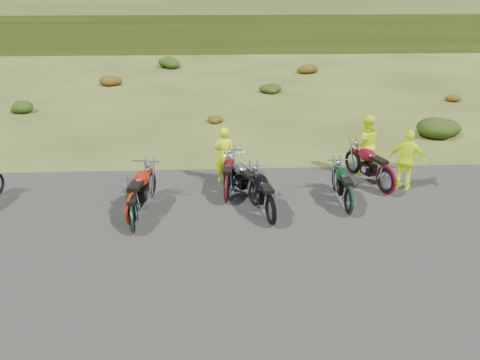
{
  "coord_description": "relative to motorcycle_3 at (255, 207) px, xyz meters",
  "views": [
    {
      "loc": [
        -0.17,
        -9.72,
        5.66
      ],
      "look_at": [
        0.35,
        1.46,
        0.75
      ],
      "focal_mm": 35.0,
      "sensor_mm": 36.0,
      "label": 1
    }
  ],
  "objects": [
    {
      "name": "shrub_4",
      "position": [
        -1.14,
        7.83,
        0.23
      ],
      "size": [
        0.77,
        0.77,
        0.45
      ],
      "primitive_type": "ellipsoid",
      "color": "#642E0C",
      "rests_on": "ground"
    },
    {
      "name": "hill_plateau",
      "position": [
        -0.74,
        108.63,
        0.0
      ],
      "size": [
        300.0,
        90.0,
        9.17
      ],
      "primitive_type": "cube",
      "color": "#2C4115",
      "rests_on": "ground"
    },
    {
      "name": "motorcycle_1",
      "position": [
        -3.07,
        -0.83,
        0.0
      ],
      "size": [
        1.14,
        2.39,
        1.2
      ],
      "primitive_type": null,
      "rotation": [
        0.0,
        0.0,
        1.4
      ],
      "color": "#981C0B",
      "rests_on": "ground"
    },
    {
      "name": "gravel_pad",
      "position": [
        -0.74,
        -3.37,
        0.0
      ],
      "size": [
        20.0,
        12.0,
        0.04
      ],
      "primitive_type": "cube",
      "color": "black",
      "rests_on": "ground"
    },
    {
      "name": "shrub_6",
      "position": [
        4.66,
        18.43,
        0.38
      ],
      "size": [
        1.3,
        1.3,
        0.77
      ],
      "primitive_type": "ellipsoid",
      "color": "#642E0C",
      "rests_on": "ground"
    },
    {
      "name": "ground",
      "position": [
        -0.74,
        -1.37,
        0.0
      ],
      "size": [
        300.0,
        300.0,
        0.0
      ],
      "primitive_type": "plane",
      "color": "#323F15",
      "rests_on": "ground"
    },
    {
      "name": "shrub_1",
      "position": [
        -9.84,
        9.93,
        0.31
      ],
      "size": [
        1.03,
        1.03,
        0.61
      ],
      "primitive_type": "ellipsoid",
      "color": "black",
      "rests_on": "ground"
    },
    {
      "name": "motorcycle_7",
      "position": [
        2.36,
        -0.54,
        0.0
      ],
      "size": [
        0.7,
        2.06,
        1.08
      ],
      "primitive_type": null,
      "rotation": [
        0.0,
        0.0,
        1.58
      ],
      "color": "black",
      "rests_on": "ground"
    },
    {
      "name": "person_right_a",
      "position": [
        3.53,
        2.2,
        0.91
      ],
      "size": [
        0.9,
        0.71,
        1.82
      ],
      "primitive_type": "imported",
      "rotation": [
        0.0,
        0.0,
        3.12
      ],
      "color": "#C5E80C",
      "rests_on": "ground"
    },
    {
      "name": "shrub_8",
      "position": [
        10.46,
        11.03,
        0.23
      ],
      "size": [
        0.77,
        0.77,
        0.45
      ],
      "primitive_type": "ellipsoid",
      "color": "#642E0C",
      "rests_on": "ground"
    },
    {
      "name": "shrub_7",
      "position": [
        7.56,
        5.73,
        0.46
      ],
      "size": [
        1.56,
        1.56,
        0.92
      ],
      "primitive_type": "ellipsoid",
      "color": "black",
      "rests_on": "ground"
    },
    {
      "name": "motorcycle_4",
      "position": [
        -0.74,
        0.29,
        0.0
      ],
      "size": [
        0.93,
        2.19,
        1.11
      ],
      "primitive_type": null,
      "rotation": [
        0.0,
        0.0,
        1.46
      ],
      "color": "#440B0C",
      "rests_on": "ground"
    },
    {
      "name": "hill_slope",
      "position": [
        -0.74,
        48.63,
        0.0
      ],
      "size": [
        300.0,
        45.97,
        9.37
      ],
      "primitive_type": null,
      "rotation": [
        0.14,
        0.0,
        0.0
      ],
      "color": "#2C4115",
      "rests_on": "ground"
    },
    {
      "name": "motorcycle_2",
      "position": [
        -3.01,
        -1.22,
        0.0
      ],
      "size": [
        0.91,
        1.93,
        0.97
      ],
      "primitive_type": null,
      "rotation": [
        0.0,
        0.0,
        1.73
      ],
      "color": "black",
      "rests_on": "ground"
    },
    {
      "name": "shrub_5",
      "position": [
        1.76,
        13.13,
        0.31
      ],
      "size": [
        1.03,
        1.03,
        0.61
      ],
      "primitive_type": "ellipsoid",
      "color": "black",
      "rests_on": "ground"
    },
    {
      "name": "motorcycle_6",
      "position": [
        3.71,
        0.61,
        0.0
      ],
      "size": [
        1.54,
        2.45,
        1.22
      ],
      "primitive_type": null,
      "rotation": [
        0.0,
        0.0,
        1.93
      ],
      "color": "maroon",
      "rests_on": "ground"
    },
    {
      "name": "person_right_b",
      "position": [
        4.35,
        0.92,
        0.88
      ],
      "size": [
        1.11,
        0.85,
        1.76
      ],
      "primitive_type": "imported",
      "rotation": [
        0.0,
        0.0,
        2.67
      ],
      "color": "#C5E80C",
      "rests_on": "ground"
    },
    {
      "name": "shrub_2",
      "position": [
        -6.94,
        15.23,
        0.38
      ],
      "size": [
        1.3,
        1.3,
        0.77
      ],
      "primitive_type": "ellipsoid",
      "color": "#642E0C",
      "rests_on": "ground"
    },
    {
      "name": "shrub_3",
      "position": [
        -4.04,
        20.53,
        0.46
      ],
      "size": [
        1.56,
        1.56,
        0.92
      ],
      "primitive_type": "ellipsoid",
      "color": "black",
      "rests_on": "ground"
    },
    {
      "name": "motorcycle_5",
      "position": [
        0.31,
        -1.0,
        0.0
      ],
      "size": [
        1.15,
        2.28,
        1.14
      ],
      "primitive_type": null,
      "rotation": [
        0.0,
        0.0,
        1.77
      ],
      "color": "black",
      "rests_on": "ground"
    },
    {
      "name": "motorcycle_3",
      "position": [
        0.0,
        0.0,
        0.0
      ],
      "size": [
        1.56,
        2.23,
        1.12
      ],
      "primitive_type": null,
      "rotation": [
        0.0,
        0.0,
        2.02
      ],
      "color": "#A0A0A4",
      "rests_on": "ground"
    },
    {
      "name": "person_middle",
      "position": [
        -0.78,
        1.68,
        0.83
      ],
      "size": [
        0.67,
        0.5,
        1.67
      ],
      "primitive_type": "imported",
      "rotation": [
        0.0,
        0.0,
        3.32
      ],
      "color": "#C5E80C",
      "rests_on": "ground"
    }
  ]
}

